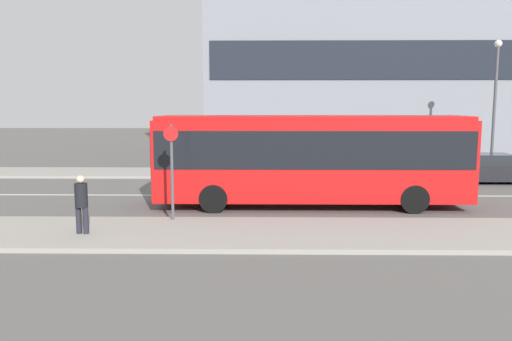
{
  "coord_description": "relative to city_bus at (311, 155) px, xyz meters",
  "views": [
    {
      "loc": [
        1.08,
        -19.72,
        3.58
      ],
      "look_at": [
        0.81,
        -1.83,
        1.25
      ],
      "focal_mm": 35.0,
      "sensor_mm": 36.0,
      "label": 1
    }
  ],
  "objects": [
    {
      "name": "ground_plane",
      "position": [
        -2.75,
        2.13,
        -1.86
      ],
      "size": [
        120.0,
        120.0,
        0.0
      ],
      "primitive_type": "plane",
      "color": "#595654"
    },
    {
      "name": "sidewalk_near",
      "position": [
        -2.75,
        -4.12,
        -1.79
      ],
      "size": [
        44.0,
        3.5,
        0.13
      ],
      "color": "gray",
      "rests_on": "ground_plane"
    },
    {
      "name": "sidewalk_far",
      "position": [
        -2.75,
        8.38,
        -1.79
      ],
      "size": [
        44.0,
        3.5,
        0.13
      ],
      "color": "gray",
      "rests_on": "ground_plane"
    },
    {
      "name": "lane_centerline",
      "position": [
        -2.75,
        2.13,
        -1.86
      ],
      "size": [
        41.8,
        0.16,
        0.01
      ],
      "color": "silver",
      "rests_on": "ground_plane"
    },
    {
      "name": "city_bus",
      "position": [
        0.0,
        0.0,
        0.0
      ],
      "size": [
        10.89,
        2.53,
        3.23
      ],
      "rotation": [
        0.0,
        0.0,
        -0.04
      ],
      "color": "red",
      "rests_on": "ground_plane"
    },
    {
      "name": "parked_car_0",
      "position": [
        8.69,
        5.72,
        -1.22
      ],
      "size": [
        4.6,
        1.76,
        1.35
      ],
      "color": "black",
      "rests_on": "ground_plane"
    },
    {
      "name": "pedestrian_near_stop",
      "position": [
        -6.58,
        -4.44,
        -0.83
      ],
      "size": [
        0.35,
        0.34,
        1.59
      ],
      "rotation": [
        0.0,
        0.0,
        3.03
      ],
      "color": "#23232D",
      "rests_on": "sidewalk_near"
    },
    {
      "name": "bus_stop_sign",
      "position": [
        -4.43,
        -2.75,
        -0.05
      ],
      "size": [
        0.44,
        0.12,
        2.89
      ],
      "color": "#4C4C51",
      "rests_on": "sidewalk_near"
    },
    {
      "name": "street_lamp",
      "position": [
        9.58,
        7.06,
        2.31
      ],
      "size": [
        0.36,
        0.36,
        6.57
      ],
      "color": "#4C4C51",
      "rests_on": "sidewalk_far"
    }
  ]
}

